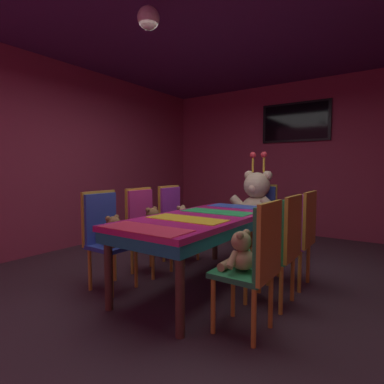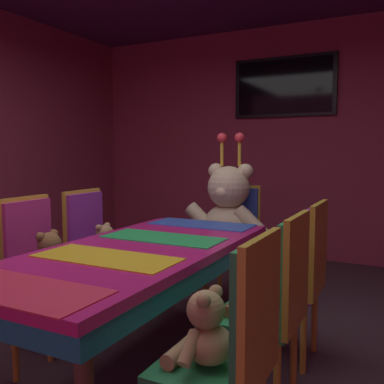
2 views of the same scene
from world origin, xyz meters
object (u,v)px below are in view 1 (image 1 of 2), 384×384
Objects in this scene: teddy_left_2 at (182,218)px; pendant_light at (148,18)px; banquet_table at (203,224)px; teddy_left_0 at (114,232)px; chair_left_1 at (144,221)px; chair_left_0 at (104,229)px; chair_left_2 at (173,215)px; throne_chair at (261,212)px; king_teddy_bear at (256,200)px; teddy_right_0 at (240,253)px; teddy_right_1 at (268,240)px; chair_right_1 at (284,240)px; chair_right_0 at (259,255)px; teddy_right_2 at (287,227)px; chair_right_2 at (301,229)px; wall_tv at (295,122)px; teddy_left_1 at (153,223)px.

pendant_light is at bearing -68.33° from teddy_left_2.
banquet_table is 6.57× the size of teddy_left_0.
teddy_left_2 is (0.14, 0.57, -0.02)m from chair_left_1.
teddy_left_2 is (-0.00, 1.15, -0.01)m from teddy_left_0.
chair_left_0 is 3.20× the size of teddy_left_0.
teddy_left_2 is (0.14, 0.00, -0.02)m from chair_left_2.
king_teddy_bear is (0.00, -0.17, 0.18)m from throne_chair.
teddy_right_0 is at bearing 19.67° from king_teddy_bear.
chair_left_2 is at bearing -20.44° from teddy_right_1.
teddy_right_0 is 1.09× the size of teddy_right_1.
teddy_right_1 is (1.52, -0.57, -0.02)m from chair_left_2.
chair_right_1 reaches higher than teddy_right_1.
teddy_right_1 is 1.67m from throne_chair.
throne_chair is at bearing 71.90° from teddy_left_0.
teddy_right_2 is (-0.15, 1.13, 0.00)m from chair_right_0.
banquet_table is at bearing -34.89° from chair_left_2.
chair_right_0 is 0.15m from teddy_right_0.
chair_left_1 is 1.75m from chair_right_2.
pendant_light reaches higher than chair_right_2.
pendant_light is (-0.27, -1.86, 1.78)m from king_teddy_bear.
chair_right_0 is 0.58m from chair_right_1.
throne_chair is 2.83m from pendant_light.
throne_chair reaches higher than teddy_right_2.
teddy_right_2 is 3.00m from wall_tv.
chair_left_0 is 2.27m from throne_chair.
chair_right_2 is at bearing 18.34° from chair_left_1.
chair_right_0 is 4.03m from wall_tv.
chair_right_1 is (1.52, 0.58, 0.01)m from teddy_left_0.
banquet_table is 0.83m from chair_right_1.
chair_right_0 is at bearing -33.82° from banquet_table.
chair_left_0 reaches higher than teddy_right_0.
teddy_left_1 reaches higher than teddy_left_0.
chair_right_0 and throne_chair have the same top height.
teddy_left_2 is at bearing -35.79° from throne_chair.
pendant_light is at bearing 48.09° from teddy_right_2.
chair_right_2 reaches higher than banquet_table.
banquet_table is at bearing 34.36° from chair_right_2.
teddy_left_1 is at bearing -20.62° from chair_right_0.
chair_left_0 is 1.16m from teddy_left_2.
throne_chair is (-0.83, 2.10, 0.00)m from chair_right_0.
throne_chair is at bearing 68.43° from chair_left_0.
teddy_left_1 is 0.59m from chair_left_2.
chair_left_0 is at bearing 180.00° from teddy_left_0.
chair_left_2 reaches higher than teddy_left_1.
pendant_light reaches higher than teddy_left_0.
chair_right_1 is 1.00× the size of king_teddy_bear.
chair_left_1 is 3.34× the size of teddy_right_1.
teddy_left_2 is 0.24× the size of wall_tv.
chair_left_1 is 1.63m from teddy_right_0.
throne_chair is at bearing -61.52° from chair_right_1.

